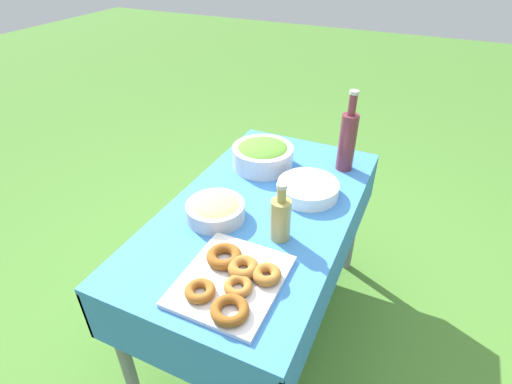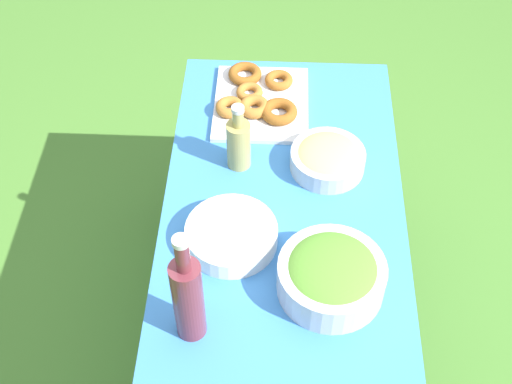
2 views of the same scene
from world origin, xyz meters
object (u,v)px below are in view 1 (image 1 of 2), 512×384
salad_bowl (263,154)px  donut_platter (232,279)px  pasta_bowl (215,209)px  plate_stack (308,189)px  wine_bottle (348,140)px  olive_oil_bottle (281,217)px

salad_bowl → donut_platter: size_ratio=0.77×
pasta_bowl → plate_stack: size_ratio=0.88×
pasta_bowl → wine_bottle: bearing=-31.5°
plate_stack → wine_bottle: 0.32m
pasta_bowl → donut_platter: bearing=-141.9°
wine_bottle → plate_stack: bearing=163.6°
wine_bottle → olive_oil_bottle: bearing=171.7°
plate_stack → wine_bottle: wine_bottle is taller
salad_bowl → wine_bottle: size_ratio=0.76×
salad_bowl → pasta_bowl: bearing=179.8°
olive_oil_bottle → pasta_bowl: bearing=89.0°
wine_bottle → donut_platter: bearing=171.0°
salad_bowl → plate_stack: salad_bowl is taller
salad_bowl → wine_bottle: 0.40m
salad_bowl → plate_stack: bearing=-117.8°
olive_oil_bottle → wine_bottle: size_ratio=0.62×
pasta_bowl → olive_oil_bottle: bearing=-91.0°
olive_oil_bottle → donut_platter: bearing=169.5°
salad_bowl → donut_platter: salad_bowl is taller
salad_bowl → plate_stack: (-0.14, -0.27, -0.03)m
plate_stack → olive_oil_bottle: size_ratio=1.11×
salad_bowl → olive_oil_bottle: bearing=-149.1°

